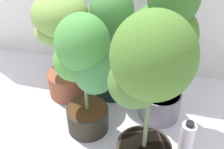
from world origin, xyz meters
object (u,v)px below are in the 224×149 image
(potted_plant_back_left, at_px, (63,37))
(potted_plant_back_right, at_px, (167,39))
(nutrient_bottle, at_px, (186,142))
(potted_plant_center, at_px, (84,68))
(potted_plant_front_right, at_px, (147,91))
(potted_plant_back_center, at_px, (110,35))

(potted_plant_back_left, height_order, potted_plant_back_right, potted_plant_back_right)
(nutrient_bottle, bearing_deg, potted_plant_center, 171.88)
(potted_plant_center, bearing_deg, potted_plant_front_right, -32.18)
(potted_plant_back_left, distance_m, potted_plant_front_right, 0.80)
(potted_plant_back_right, bearing_deg, potted_plant_back_left, 174.19)
(potted_plant_front_right, distance_m, potted_plant_center, 0.44)
(potted_plant_center, height_order, nutrient_bottle, potted_plant_center)
(potted_plant_back_left, bearing_deg, nutrient_bottle, -24.22)
(potted_plant_back_left, relative_size, potted_plant_back_right, 0.76)
(potted_plant_back_center, bearing_deg, potted_plant_back_right, -23.12)
(potted_plant_back_left, distance_m, potted_plant_back_center, 0.30)
(potted_plant_back_left, relative_size, potted_plant_center, 0.98)
(potted_plant_back_center, relative_size, potted_plant_center, 1.04)
(potted_plant_back_right, height_order, potted_plant_front_right, potted_plant_back_right)
(potted_plant_back_right, distance_m, potted_plant_center, 0.47)
(potted_plant_center, xyz_separation_m, nutrient_bottle, (0.58, -0.08, -0.32))
(potted_plant_back_right, bearing_deg, potted_plant_front_right, -95.30)
(potted_plant_front_right, bearing_deg, potted_plant_back_left, 139.63)
(potted_plant_back_right, bearing_deg, potted_plant_center, -151.14)
(potted_plant_back_center, bearing_deg, potted_plant_back_left, -162.42)
(potted_plant_front_right, relative_size, potted_plant_back_center, 1.15)
(potted_plant_center, bearing_deg, nutrient_bottle, -8.12)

